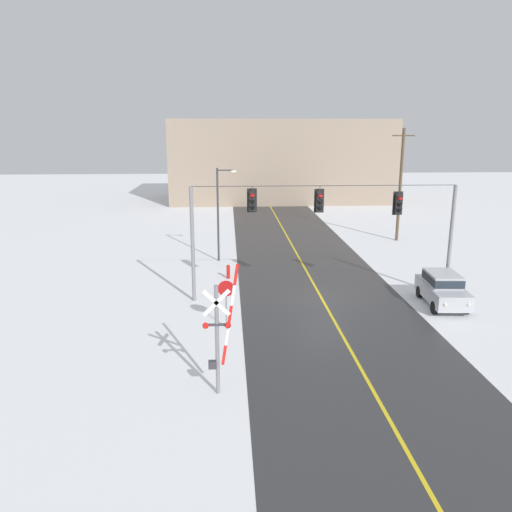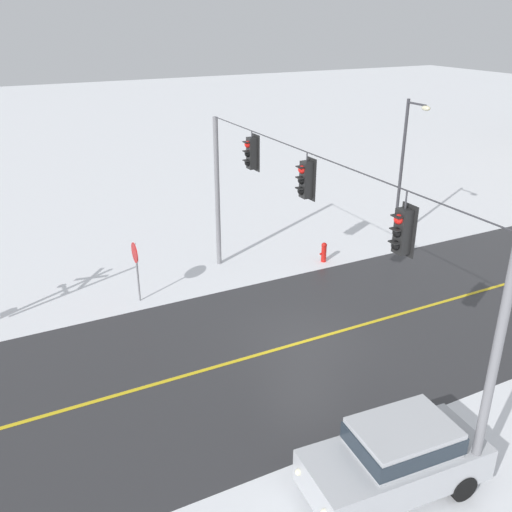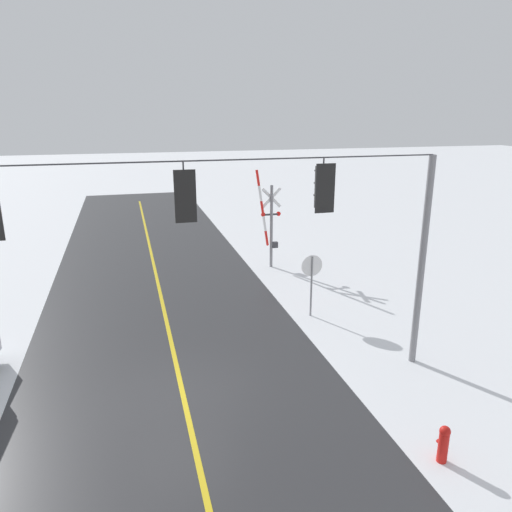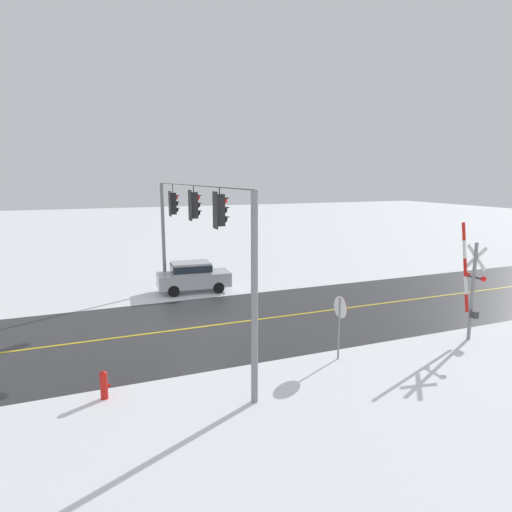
# 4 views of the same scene
# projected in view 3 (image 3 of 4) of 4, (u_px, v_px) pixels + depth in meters

# --- Properties ---
(ground_plane) EXTENTS (160.00, 160.00, 0.00)m
(ground_plane) POSITION_uv_depth(u_px,v_px,m) (183.00, 394.00, 13.07)
(ground_plane) COLOR white
(signal_span) EXTENTS (14.20, 0.47, 6.22)m
(signal_span) POSITION_uv_depth(u_px,v_px,m) (176.00, 241.00, 11.85)
(signal_span) COLOR gray
(signal_span) RESTS_ON ground
(stop_sign) EXTENTS (0.80, 0.09, 2.35)m
(stop_sign) POSITION_uv_depth(u_px,v_px,m) (312.00, 272.00, 17.60)
(stop_sign) COLOR gray
(stop_sign) RESTS_ON ground
(railroad_crossing) EXTENTS (1.27, 0.31, 4.73)m
(railroad_crossing) POSITION_uv_depth(u_px,v_px,m) (270.00, 221.00, 23.07)
(railroad_crossing) COLOR gray
(railroad_crossing) RESTS_ON ground
(fire_hydrant) EXTENTS (0.24, 0.31, 0.88)m
(fire_hydrant) POSITION_uv_depth(u_px,v_px,m) (443.00, 443.00, 10.44)
(fire_hydrant) COLOR red
(fire_hydrant) RESTS_ON ground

